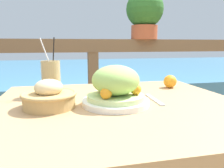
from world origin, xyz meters
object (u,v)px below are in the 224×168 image
Objects in this scene: salad_plate at (116,88)px; bread_basket at (49,97)px; potted_plant at (145,13)px; drink_glass at (51,78)px.

salad_plate is 1.30× the size of bread_basket.
potted_plant is (0.40, 0.78, 0.38)m from salad_plate.
bread_basket is (-0.24, 0.01, -0.02)m from salad_plate.
bread_basket is (0.00, -0.19, -0.04)m from drink_glass.
potted_plant is (0.64, 0.58, 0.37)m from drink_glass.
bread_basket is at bearing 176.97° from salad_plate.
potted_plant is (0.64, 0.77, 0.40)m from bread_basket.
potted_plant reaches higher than salad_plate.
salad_plate is 0.96m from potted_plant.
drink_glass is 0.94m from potted_plant.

